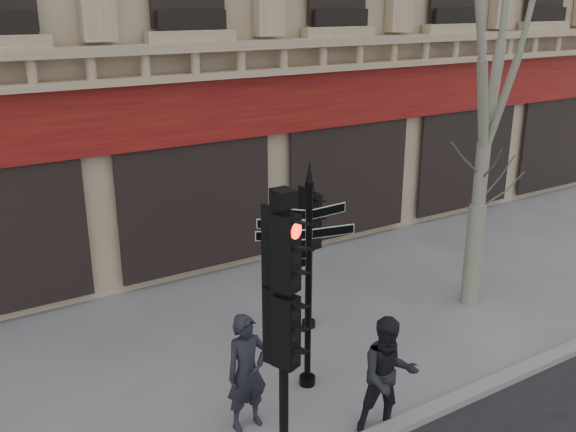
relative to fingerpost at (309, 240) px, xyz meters
name	(u,v)px	position (x,y,z in m)	size (l,w,h in m)	color
ground	(332,384)	(0.33, -0.21, -2.42)	(80.00, 80.00, 0.00)	slate
kerb	(392,429)	(0.33, -1.61, -2.36)	(80.00, 0.25, 0.12)	gray
fingerpost	(309,240)	(0.00, 0.00, 0.00)	(1.96, 1.96, 3.60)	black
traffic_signal_main	(284,301)	(-1.29, -1.39, -0.07)	(0.49, 0.42, 3.71)	black
traffic_signal_secondary	(310,235)	(1.06, 1.54, -0.62)	(0.45, 0.34, 2.57)	black
plane_tree	(497,12)	(4.33, 0.69, 3.08)	(2.95, 2.95, 7.84)	gray
pedestrian_a	(247,372)	(-1.27, -0.40, -1.56)	(0.62, 0.41, 1.71)	black
pedestrian_b	(388,376)	(0.30, -1.51, -1.56)	(0.84, 0.65, 1.72)	black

